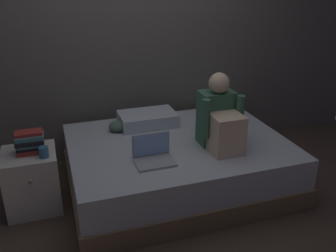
# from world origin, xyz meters

# --- Properties ---
(ground_plane) EXTENTS (8.00, 8.00, 0.00)m
(ground_plane) POSITION_xyz_m (0.00, 0.00, 0.00)
(ground_plane) COLOR #47382D
(wall_back) EXTENTS (5.60, 0.10, 2.70)m
(wall_back) POSITION_xyz_m (0.00, 1.20, 1.35)
(wall_back) COLOR #605B56
(wall_back) RESTS_ON ground_plane
(bed) EXTENTS (2.00, 1.50, 0.47)m
(bed) POSITION_xyz_m (0.20, 0.30, 0.23)
(bed) COLOR #7A6047
(bed) RESTS_ON ground_plane
(nightstand) EXTENTS (0.44, 0.46, 0.53)m
(nightstand) POSITION_xyz_m (-1.10, 0.36, 0.26)
(nightstand) COLOR beige
(nightstand) RESTS_ON ground_plane
(person_sitting) EXTENTS (0.39, 0.44, 0.66)m
(person_sitting) POSITION_xyz_m (0.51, 0.09, 0.72)
(person_sitting) COLOR #38664C
(person_sitting) RESTS_ON bed
(laptop) EXTENTS (0.32, 0.23, 0.22)m
(laptop) POSITION_xyz_m (-0.12, -0.00, 0.53)
(laptop) COLOR #9EA0A5
(laptop) RESTS_ON bed
(pillow) EXTENTS (0.56, 0.36, 0.13)m
(pillow) POSITION_xyz_m (0.04, 0.75, 0.54)
(pillow) COLOR silver
(pillow) RESTS_ON bed
(book_stack) EXTENTS (0.23, 0.17, 0.19)m
(book_stack) POSITION_xyz_m (-1.08, 0.37, 0.62)
(book_stack) COLOR #9E2D28
(book_stack) RESTS_ON nightstand
(mug) EXTENTS (0.08, 0.08, 0.09)m
(mug) POSITION_xyz_m (-0.97, 0.24, 0.57)
(mug) COLOR teal
(mug) RESTS_ON nightstand
(clothes_pile) EXTENTS (0.32, 0.19, 0.11)m
(clothes_pile) POSITION_xyz_m (-0.19, 0.72, 0.52)
(clothes_pile) COLOR #4C6B56
(clothes_pile) RESTS_ON bed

